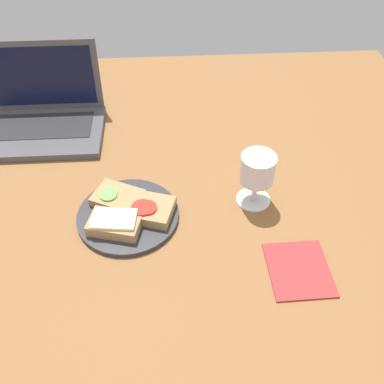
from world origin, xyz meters
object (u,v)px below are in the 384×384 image
sandwich_with_cucumber (117,198)px  laptop (41,116)px  napkin (299,269)px  sandwich_with_tomato (148,209)px  plate (128,216)px  wine_glass (257,171)px  sandwich_with_cheese (115,223)px

sandwich_with_cucumber → laptop: 35.91cm
sandwich_with_cucumber → napkin: sandwich_with_cucumber is taller
sandwich_with_tomato → napkin: sandwich_with_tomato is taller
sandwich_with_tomato → laptop: (-27.75, 33.05, 1.50)cm
plate → sandwich_with_tomato: bearing=-1.6°
sandwich_with_cucumber → laptop: (-21.05, 29.04, 1.71)cm
plate → wine_glass: size_ratio=1.73×
sandwich_with_cheese → wine_glass: wine_glass is taller
sandwich_with_tomato → sandwich_with_cheese: size_ratio=1.02×
sandwich_with_cheese → wine_glass: (29.27, 7.21, 5.97)cm
wine_glass → napkin: 21.29cm
sandwich_with_cucumber → napkin: 39.85cm
sandwich_with_cucumber → sandwich_with_cheese: size_ratio=1.06×
napkin → wine_glass: bearing=106.4°
sandwich_with_cheese → sandwich_with_tomato: bearing=29.1°
laptop → napkin: laptop is taller
laptop → wine_glass: bearing=-30.4°
sandwich_with_cheese → napkin: (34.78, -11.56, -2.42)cm
sandwich_with_cheese → wine_glass: 30.73cm
plate → laptop: bearing=125.4°
plate → wine_glass: wine_glass is taller
sandwich_with_cheese → napkin: 36.73cm
sandwich_with_cheese → napkin: sandwich_with_cheese is taller
sandwich_with_tomato → wine_glass: bearing=8.8°
sandwich_with_tomato → sandwich_with_cheese: (-6.65, -3.70, 0.24)cm
plate → sandwich_with_tomato: sandwich_with_tomato is taller
wine_glass → napkin: size_ratio=0.95×
sandwich_with_cucumber → sandwich_with_tomato: bearing=-30.9°
plate → sandwich_with_cucumber: bearing=120.9°
sandwich_with_cheese → napkin: bearing=-18.4°
sandwich_with_tomato → wine_glass: wine_glass is taller
plate → sandwich_with_tomato: (4.38, -0.13, 1.82)cm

